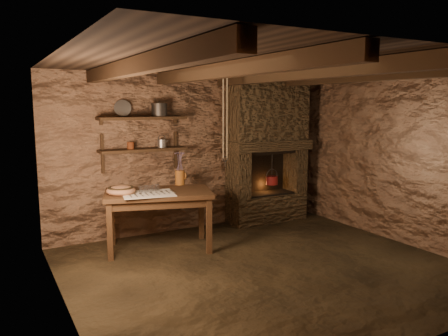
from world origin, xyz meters
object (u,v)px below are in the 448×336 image
stoneware_jug (180,171)px  wooden_bowl (121,191)px  iron_stockpot (159,111)px  work_table (159,218)px  red_pot (272,180)px

stoneware_jug → wooden_bowl: stoneware_jug is taller
stoneware_jug → iron_stockpot: size_ratio=2.10×
work_table → red_pot: bearing=28.8°
work_table → iron_stockpot: size_ratio=6.93×
work_table → red_pot: size_ratio=2.90×
red_pot → work_table: bearing=-168.3°
work_table → iron_stockpot: 1.55m
wooden_bowl → red_pot: size_ratio=0.70×
work_table → wooden_bowl: bearing=-169.1°
stoneware_jug → work_table: bearing=-158.9°
work_table → stoneware_jug: 0.78m
work_table → wooden_bowl: wooden_bowl is taller
work_table → red_pot: red_pot is taller
stoneware_jug → wooden_bowl: (-0.93, -0.25, -0.16)m
wooden_bowl → red_pot: (2.65, 0.39, -0.14)m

